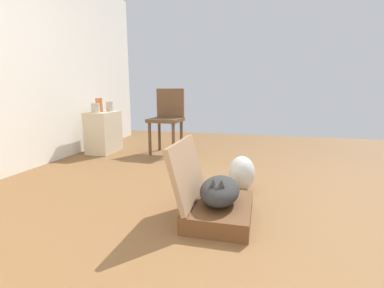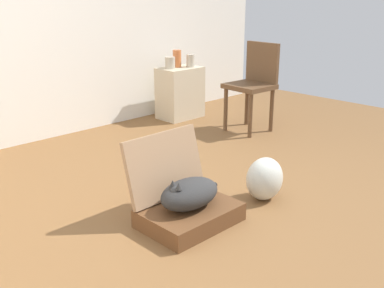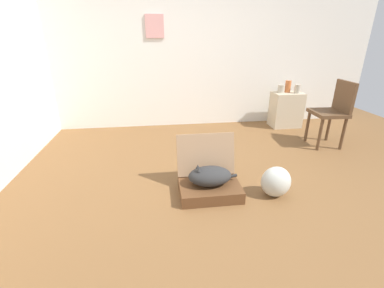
% 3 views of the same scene
% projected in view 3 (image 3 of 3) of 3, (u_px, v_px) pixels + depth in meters
% --- Properties ---
extents(ground_plane, '(7.68, 7.68, 0.00)m').
position_uv_depth(ground_plane, '(225.00, 184.00, 2.94)').
color(ground_plane, brown).
rests_on(ground_plane, ground).
extents(wall_back, '(6.40, 0.15, 2.60)m').
position_uv_depth(wall_back, '(195.00, 50.00, 4.51)').
color(wall_back, silver).
rests_on(wall_back, ground).
extents(suitcase_base, '(0.62, 0.45, 0.12)m').
position_uv_depth(suitcase_base, '(210.00, 189.00, 2.72)').
color(suitcase_base, brown).
rests_on(suitcase_base, ground).
extents(suitcase_lid, '(0.62, 0.15, 0.45)m').
position_uv_depth(suitcase_lid, '(206.00, 154.00, 2.84)').
color(suitcase_lid, '#9B7756').
rests_on(suitcase_lid, suitcase_base).
extents(cat, '(0.52, 0.28, 0.22)m').
position_uv_depth(cat, '(209.00, 176.00, 2.66)').
color(cat, '#2D2D2D').
rests_on(cat, suitcase_base).
extents(plastic_bag_white, '(0.30, 0.25, 0.32)m').
position_uv_depth(plastic_bag_white, '(276.00, 182.00, 2.67)').
color(plastic_bag_white, silver).
rests_on(plastic_bag_white, ground).
extents(side_table, '(0.51, 0.35, 0.61)m').
position_uv_depth(side_table, '(286.00, 110.00, 4.72)').
color(side_table, beige).
rests_on(side_table, ground).
extents(vase_tall, '(0.12, 0.12, 0.14)m').
position_uv_depth(vase_tall, '(281.00, 89.00, 4.58)').
color(vase_tall, '#B7AD99').
rests_on(vase_tall, side_table).
extents(vase_short, '(0.10, 0.10, 0.15)m').
position_uv_depth(vase_short, '(297.00, 89.00, 4.54)').
color(vase_short, '#B7AD99').
rests_on(vase_short, side_table).
extents(vase_round, '(0.10, 0.10, 0.20)m').
position_uv_depth(vase_round, '(288.00, 86.00, 4.61)').
color(vase_round, '#CC6B38').
rests_on(vase_round, side_table).
extents(chair, '(0.45, 0.47, 0.95)m').
position_uv_depth(chair, '(333.00, 110.00, 3.80)').
color(chair, brown).
rests_on(chair, ground).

